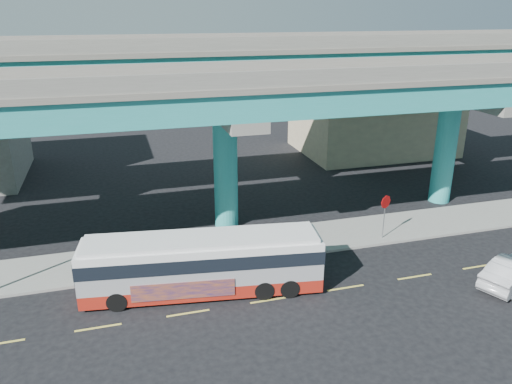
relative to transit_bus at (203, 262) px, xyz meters
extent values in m
plane|color=black|center=(2.94, -1.38, -1.64)|extent=(120.00, 120.00, 0.00)
cube|color=gray|center=(2.94, 4.12, -1.56)|extent=(70.00, 4.00, 0.15)
cube|color=#D8C64C|center=(-5.06, -1.68, -1.63)|extent=(2.00, 0.12, 0.01)
cube|color=#D8C64C|center=(-1.06, -1.68, -1.63)|extent=(2.00, 0.12, 0.01)
cube|color=#D8C64C|center=(2.94, -1.68, -1.63)|extent=(2.00, 0.12, 0.01)
cube|color=#D8C64C|center=(6.94, -1.68, -1.63)|extent=(2.00, 0.12, 0.01)
cube|color=#D8C64C|center=(10.94, -1.68, -1.63)|extent=(2.00, 0.12, 0.01)
cube|color=#D8C64C|center=(14.94, -1.68, -1.63)|extent=(2.00, 0.12, 0.01)
cylinder|color=teal|center=(2.94, 7.62, 2.06)|extent=(1.50, 1.50, 7.40)
cube|color=gray|center=(2.94, 7.62, 6.06)|extent=(2.00, 12.00, 0.60)
cube|color=gray|center=(2.94, 11.12, 6.96)|extent=(1.80, 5.00, 1.20)
cylinder|color=teal|center=(18.94, 7.62, 2.06)|extent=(1.50, 1.50, 7.40)
cube|color=gray|center=(18.94, 7.62, 6.06)|extent=(2.00, 12.00, 0.60)
cube|color=gray|center=(18.94, 11.12, 6.96)|extent=(1.80, 5.00, 1.20)
cube|color=teal|center=(2.94, 4.12, 7.06)|extent=(52.00, 5.00, 1.40)
cube|color=gray|center=(2.94, 4.12, 7.91)|extent=(52.00, 5.40, 0.30)
cube|color=gray|center=(2.94, 1.62, 8.46)|extent=(52.00, 0.25, 0.80)
cube|color=gray|center=(2.94, 6.62, 8.46)|extent=(52.00, 0.25, 0.80)
cube|color=teal|center=(2.94, 11.12, 8.26)|extent=(52.00, 5.00, 1.40)
cube|color=gray|center=(2.94, 11.12, 9.11)|extent=(52.00, 5.40, 0.30)
cube|color=gray|center=(2.94, 8.62, 9.66)|extent=(52.00, 0.25, 0.80)
cube|color=gray|center=(2.94, 13.62, 9.66)|extent=(52.00, 0.25, 0.80)
cube|color=tan|center=(20.94, 21.62, 1.86)|extent=(14.00, 10.00, 7.00)
cube|color=black|center=(20.94, 16.52, 3.96)|extent=(12.00, 0.25, 1.20)
cube|color=maroon|center=(-0.01, 0.00, -1.11)|extent=(11.81, 4.05, 0.68)
cube|color=#B1B1B6|center=(-0.01, 0.00, -0.05)|extent=(11.81, 4.05, 1.45)
cube|color=black|center=(-0.01, 0.00, 0.44)|extent=(11.87, 4.11, 0.68)
cube|color=silver|center=(-0.01, 0.00, 0.97)|extent=(11.81, 4.05, 0.39)
cube|color=silver|center=(-0.01, 0.00, 1.26)|extent=(11.37, 3.75, 0.19)
cube|color=black|center=(5.74, -0.81, 0.29)|extent=(0.37, 2.20, 1.16)
cube|color=black|center=(-5.76, 0.81, 0.29)|extent=(0.37, 2.20, 1.16)
cube|color=#131656|center=(-1.14, -1.10, -0.75)|extent=(4.78, 0.72, 0.87)
cylinder|color=black|center=(-4.18, -0.53, -1.16)|extent=(1.00, 0.42, 0.96)
cylinder|color=black|center=(-3.87, 1.67, -1.16)|extent=(1.00, 0.42, 0.96)
cylinder|color=black|center=(2.70, -1.50, -1.16)|extent=(1.00, 0.42, 0.96)
cylinder|color=black|center=(3.01, 0.70, -1.16)|extent=(1.00, 0.42, 0.96)
cylinder|color=black|center=(3.94, -1.67, -1.16)|extent=(1.00, 0.42, 0.96)
cylinder|color=black|center=(4.25, 0.52, -1.16)|extent=(1.00, 0.42, 0.96)
cylinder|color=gray|center=(11.57, 2.82, -0.29)|extent=(0.06, 0.06, 2.40)
cylinder|color=#B20A0A|center=(11.57, 2.79, 0.86)|extent=(0.78, 0.33, 0.83)
camera|label=1|loc=(-3.54, -21.53, 11.62)|focal=35.00mm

